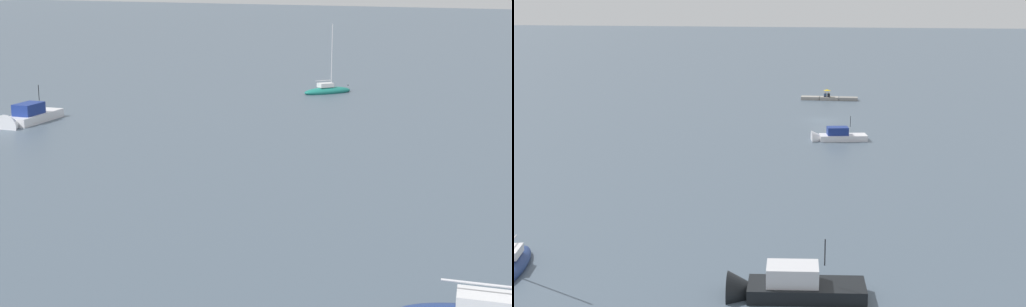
% 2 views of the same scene
% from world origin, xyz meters
% --- Properties ---
extents(sailboat_teal_near, '(5.23, 4.27, 7.22)m').
position_xyz_m(sailboat_teal_near, '(-29.08, 26.79, 0.26)').
color(sailboat_teal_near, '#197266').
rests_on(sailboat_teal_near, ground_plane).
extents(motorboat_white_near, '(6.75, 3.18, 3.64)m').
position_xyz_m(motorboat_white_near, '(-2.21, 12.57, 0.39)').
color(motorboat_white_near, silver).
rests_on(motorboat_white_near, ground_plane).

